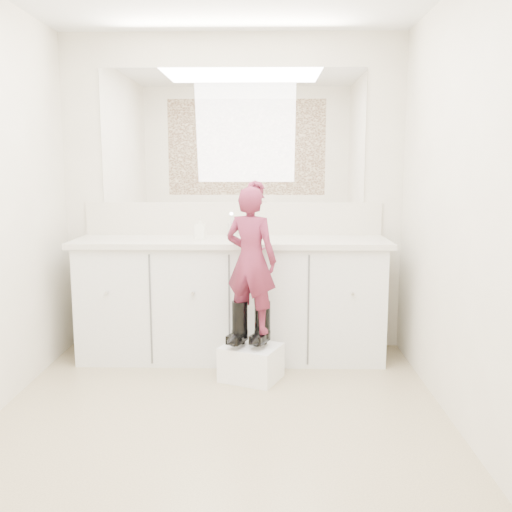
{
  "coord_description": "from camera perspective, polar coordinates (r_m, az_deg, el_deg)",
  "views": [
    {
      "loc": [
        0.26,
        -2.9,
        1.42
      ],
      "look_at": [
        0.19,
        0.91,
        0.81
      ],
      "focal_mm": 40.0,
      "sensor_mm": 36.0,
      "label": 1
    }
  ],
  "objects": [
    {
      "name": "soap_bottle",
      "position": [
        4.15,
        -5.62,
        2.8
      ],
      "size": [
        0.07,
        0.08,
        0.16
      ],
      "primitive_type": "imported",
      "rotation": [
        0.0,
        0.0,
        -0.02
      ],
      "color": "white",
      "rests_on": "countertop"
    },
    {
      "name": "faucet",
      "position": [
        4.31,
        -2.37,
        2.64
      ],
      "size": [
        0.08,
        0.08,
        0.1
      ],
      "primitive_type": "cylinder",
      "color": "silver",
      "rests_on": "countertop"
    },
    {
      "name": "vanity_cabinet",
      "position": [
        4.25,
        -2.44,
        -4.49
      ],
      "size": [
        2.2,
        0.55,
        0.85
      ],
      "primitive_type": "cube",
      "color": "silver",
      "rests_on": "floor"
    },
    {
      "name": "wall_right",
      "position": [
        3.09,
        20.81,
        4.4
      ],
      "size": [
        0.0,
        3.0,
        3.0
      ],
      "primitive_type": "plane",
      "rotation": [
        1.57,
        0.0,
        -1.57
      ],
      "color": "beige",
      "rests_on": "floor"
    },
    {
      "name": "countertop",
      "position": [
        4.16,
        -2.5,
        1.43
      ],
      "size": [
        2.28,
        0.58,
        0.04
      ],
      "primitive_type": "cube",
      "color": "beige",
      "rests_on": "vanity_cabinet"
    },
    {
      "name": "step_stool",
      "position": [
        3.88,
        -0.49,
        -10.59
      ],
      "size": [
        0.45,
        0.42,
        0.23
      ],
      "primitive_type": "cube",
      "rotation": [
        0.0,
        0.0,
        -0.4
      ],
      "color": "white",
      "rests_on": "floor"
    },
    {
      "name": "dot_panel",
      "position": [
        1.46,
        -9.67,
        18.12
      ],
      "size": [
        2.0,
        0.01,
        1.2
      ],
      "primitive_type": "cube",
      "color": "#472819",
      "rests_on": "wall_front"
    },
    {
      "name": "boot_left",
      "position": [
        3.8,
        -1.63,
        -6.78
      ],
      "size": [
        0.18,
        0.23,
        0.3
      ],
      "primitive_type": null,
      "rotation": [
        0.0,
        0.0,
        -0.4
      ],
      "color": "black",
      "rests_on": "step_stool"
    },
    {
      "name": "boot_right",
      "position": [
        3.8,
        0.65,
        -6.8
      ],
      "size": [
        0.18,
        0.23,
        0.3
      ],
      "primitive_type": null,
      "rotation": [
        0.0,
        0.0,
        -0.4
      ],
      "color": "black",
      "rests_on": "step_stool"
    },
    {
      "name": "floor",
      "position": [
        3.24,
        -3.78,
        -16.93
      ],
      "size": [
        3.0,
        3.0,
        0.0
      ],
      "primitive_type": "plane",
      "color": "#867358",
      "rests_on": "ground"
    },
    {
      "name": "toothbrush",
      "position": [
        3.69,
        0.58,
        0.67
      ],
      "size": [
        0.13,
        0.06,
        0.06
      ],
      "primitive_type": "cylinder",
      "rotation": [
        0.0,
        1.22,
        -0.4
      ],
      "color": "#DC5589",
      "rests_on": "toddler"
    },
    {
      "name": "backsplash",
      "position": [
        4.42,
        -2.29,
        3.77
      ],
      "size": [
        2.28,
        0.03,
        0.25
      ],
      "primitive_type": "cube",
      "color": "beige",
      "rests_on": "countertop"
    },
    {
      "name": "cup",
      "position": [
        4.19,
        -0.02,
        2.35
      ],
      "size": [
        0.12,
        0.12,
        0.08
      ],
      "primitive_type": "imported",
      "rotation": [
        0.0,
        0.0,
        -0.42
      ],
      "color": "beige",
      "rests_on": "countertop"
    },
    {
      "name": "toddler",
      "position": [
        3.71,
        -0.5,
        -0.42
      ],
      "size": [
        0.41,
        0.35,
        0.96
      ],
      "primitive_type": "imported",
      "rotation": [
        0.0,
        0.0,
        2.74
      ],
      "color": "#A1315A",
      "rests_on": "step_stool"
    },
    {
      "name": "wall_back",
      "position": [
        4.42,
        -2.29,
        6.17
      ],
      "size": [
        2.6,
        0.0,
        2.6
      ],
      "primitive_type": "plane",
      "rotation": [
        1.57,
        0.0,
        0.0
      ],
      "color": "beige",
      "rests_on": "floor"
    },
    {
      "name": "mirror",
      "position": [
        4.41,
        -2.34,
        11.89
      ],
      "size": [
        2.0,
        0.02,
        1.0
      ],
      "primitive_type": "cube",
      "color": "white",
      "rests_on": "wall_back"
    },
    {
      "name": "wall_front",
      "position": [
        1.44,
        -9.28,
        0.28
      ],
      "size": [
        2.6,
        0.0,
        2.6
      ],
      "primitive_type": "plane",
      "rotation": [
        -1.57,
        0.0,
        0.0
      ],
      "color": "beige",
      "rests_on": "floor"
    }
  ]
}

